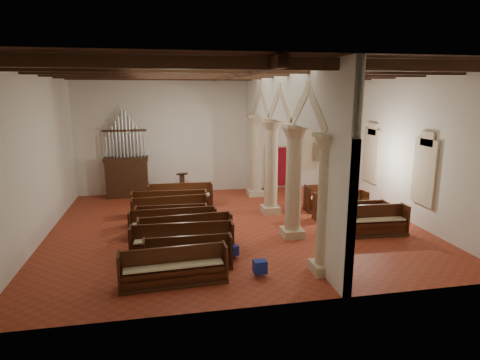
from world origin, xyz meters
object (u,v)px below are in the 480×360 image
pipe_organ (127,170)px  lectern (182,186)px  processional_banner (321,174)px  nave_pew_0 (174,273)px  aisle_pew_0 (377,225)px

pipe_organ → lectern: size_ratio=3.46×
processional_banner → nave_pew_0: (-8.15, -9.66, -0.49)m
lectern → aisle_pew_0: size_ratio=0.56×
nave_pew_0 → pipe_organ: bearing=97.8°
aisle_pew_0 → lectern: bearing=137.5°
nave_pew_0 → processional_banner: bearing=46.4°
lectern → aisle_pew_0: (6.74, -6.85, -0.16)m
pipe_organ → nave_pew_0: (1.98, -9.92, -1.03)m
nave_pew_0 → aisle_pew_0: size_ratio=1.31×
pipe_organ → nave_pew_0: bearing=-78.7°
pipe_organ → aisle_pew_0: (9.41, -7.39, -1.00)m
processional_banner → aisle_pew_0: 7.19m
processional_banner → nave_pew_0: size_ratio=0.89×
pipe_organ → lectern: (2.67, -0.54, -0.84)m
processional_banner → nave_pew_0: 12.65m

